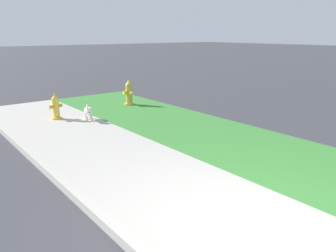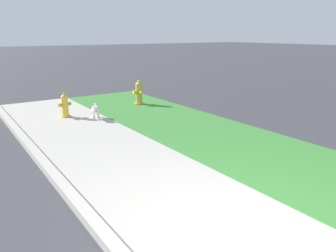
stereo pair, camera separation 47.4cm
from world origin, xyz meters
TOP-DOWN VIEW (x-y plane):
  - ground_plane at (0.00, 0.00)m, footprint 120.00×120.00m
  - sidewalk_pavement at (0.00, 0.00)m, footprint 18.00×2.17m
  - fire_hydrant_across_street at (-6.40, 0.21)m, footprint 0.33×0.36m
  - fire_hydrant_far_end at (-6.74, 2.65)m, footprint 0.38×0.36m
  - small_white_dog at (-5.74, 0.79)m, footprint 0.51×0.31m

SIDE VIEW (x-z plane):
  - ground_plane at x=0.00m, z-range 0.00..0.00m
  - sidewalk_pavement at x=0.00m, z-range 0.00..0.01m
  - small_white_dog at x=-5.74m, z-range 0.03..0.46m
  - fire_hydrant_across_street at x=-6.40m, z-range -0.02..0.64m
  - fire_hydrant_far_end at x=-6.74m, z-range -0.01..0.74m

